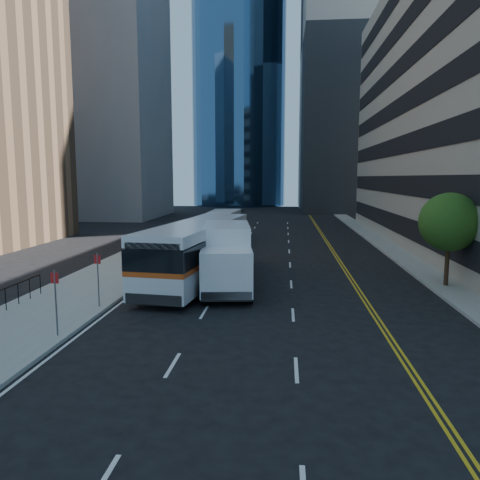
{
  "coord_description": "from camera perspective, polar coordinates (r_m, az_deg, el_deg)",
  "views": [
    {
      "loc": [
        0.06,
        -18.25,
        6.06
      ],
      "look_at": [
        -2.24,
        5.89,
        2.8
      ],
      "focal_mm": 35.0,
      "sensor_mm": 36.0,
      "label": 1
    }
  ],
  "objects": [
    {
      "name": "ground",
      "position": [
        19.23,
        5.07,
        -10.74
      ],
      "size": [
        160.0,
        160.0,
        0.0
      ],
      "primitive_type": "plane",
      "color": "black",
      "rests_on": "ground"
    },
    {
      "name": "sidewalk_west",
      "position": [
        44.92,
        -8.21,
        -0.08
      ],
      "size": [
        5.0,
        90.0,
        0.15
      ],
      "primitive_type": "cube",
      "color": "gray",
      "rests_on": "ground"
    },
    {
      "name": "sidewalk_east",
      "position": [
        44.57,
        16.95,
        -0.4
      ],
      "size": [
        2.0,
        90.0,
        0.15
      ],
      "primitive_type": "cube",
      "color": "gray",
      "rests_on": "ground"
    },
    {
      "name": "office_tower_north",
      "position": [
        95.08,
        17.41,
        21.9
      ],
      "size": [
        30.0,
        28.0,
        60.0
      ],
      "primitive_type": "cube",
      "color": "gray",
      "rests_on": "ground"
    },
    {
      "name": "glass_tower",
      "position": [
        109.15,
        -0.14,
        25.77
      ],
      "size": [
        20.0,
        20.0,
        80.0
      ],
      "primitive_type": "cylinder",
      "color": "#2B4D73",
      "rests_on": "ground"
    },
    {
      "name": "midrise_west",
      "position": [
        76.51,
        -16.82,
        15.93
      ],
      "size": [
        18.0,
        18.0,
        35.0
      ],
      "primitive_type": "cube",
      "color": "gray",
      "rests_on": "ground"
    },
    {
      "name": "street_tree",
      "position": [
        27.84,
        24.16,
        2.0
      ],
      "size": [
        3.2,
        3.2,
        5.1
      ],
      "color": "#332114",
      "rests_on": "sidewalk_east"
    },
    {
      "name": "bus_front",
      "position": [
        27.32,
        -5.09,
        -1.15
      ],
      "size": [
        4.59,
        13.69,
        3.46
      ],
      "rotation": [
        0.0,
        0.0,
        -0.13
      ],
      "color": "silver",
      "rests_on": "ground"
    },
    {
      "name": "bus_rear",
      "position": [
        43.97,
        -2.57,
        1.69
      ],
      "size": [
        3.14,
        10.8,
        2.75
      ],
      "rotation": [
        0.0,
        0.0,
        -0.08
      ],
      "color": "white",
      "rests_on": "ground"
    },
    {
      "name": "box_truck",
      "position": [
        25.21,
        -1.65,
        -2.0
      ],
      "size": [
        3.35,
        7.5,
        3.47
      ],
      "rotation": [
        0.0,
        0.0,
        0.12
      ],
      "color": "white",
      "rests_on": "ground"
    }
  ]
}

